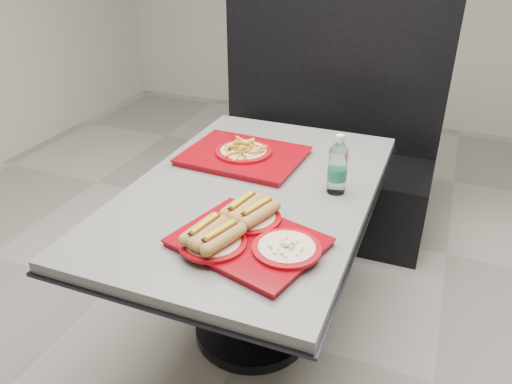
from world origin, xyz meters
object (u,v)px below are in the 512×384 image
at_px(diner_table, 252,223).
at_px(water_bottle, 338,168).
at_px(tray_near, 245,234).
at_px(booth_bench, 320,159).
at_px(tray_far, 244,153).

bearing_deg(diner_table, water_bottle, 14.70).
bearing_deg(tray_near, booth_bench, 94.82).
bearing_deg(tray_near, tray_far, 113.24).
distance_m(diner_table, water_bottle, 0.42).
distance_m(tray_near, water_bottle, 0.49).
distance_m(tray_near, tray_far, 0.64).
height_order(diner_table, tray_near, tray_near).
bearing_deg(water_bottle, diner_table, -165.30).
relative_size(diner_table, tray_far, 2.75).
distance_m(booth_bench, tray_far, 0.95).
relative_size(diner_table, tray_near, 2.76).
xyz_separation_m(booth_bench, tray_near, (0.12, -1.46, 0.38)).
bearing_deg(tray_far, booth_bench, 81.45).
bearing_deg(tray_near, diner_table, 108.67).
distance_m(booth_bench, water_bottle, 1.15).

